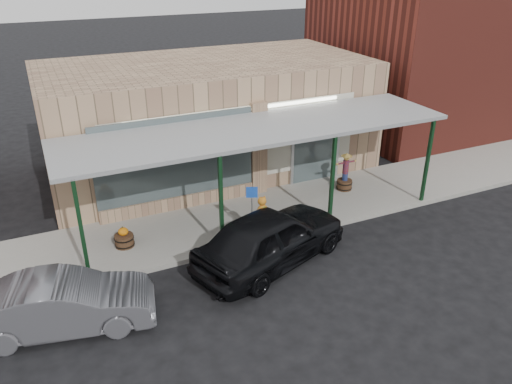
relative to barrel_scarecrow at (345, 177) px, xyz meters
name	(u,v)px	position (x,y,z in m)	size (l,w,h in m)	color
ground	(315,276)	(-3.58, -3.99, -0.62)	(120.00, 120.00, 0.00)	black
sidewalk	(258,216)	(-3.58, -0.39, -0.54)	(40.00, 3.20, 0.15)	gray
storefront	(208,118)	(-3.58, 4.17, 1.47)	(12.00, 6.25, 4.20)	tan
awning	(259,130)	(-3.58, -0.43, 2.39)	(12.00, 3.00, 3.04)	gray
block_buildings_near	(245,64)	(-1.57, 5.21, 3.15)	(61.00, 8.00, 8.00)	maroon
barrel_scarecrow	(345,177)	(0.00, 0.00, 0.00)	(0.84, 0.59, 1.39)	#482D1C
barrel_pumpkin	(124,239)	(-7.92, -0.57, -0.24)	(0.70, 0.70, 0.64)	#482D1C
handicap_sign	(252,205)	(-4.34, -1.59, 0.58)	(0.32, 0.15, 1.62)	gray
parked_sedan	(271,237)	(-4.33, -2.87, 0.19)	(5.10, 3.41, 1.61)	black
car_grey	(64,304)	(-9.79, -3.32, 0.04)	(1.40, 4.02, 1.33)	#57585F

